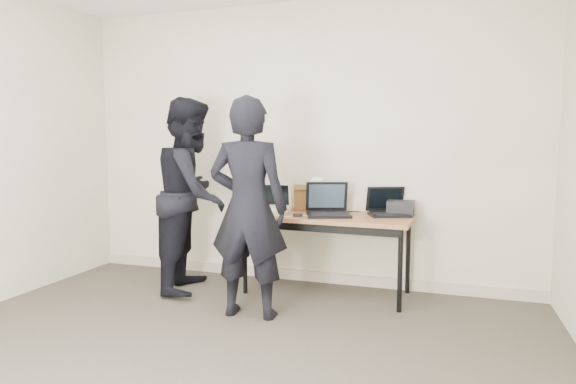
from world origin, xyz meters
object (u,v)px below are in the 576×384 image
at_px(laptop_right, 388,209).
at_px(person_typist, 248,208).
at_px(laptop_beige, 270,207).
at_px(leather_satchel, 314,197).
at_px(person_observer, 192,195).
at_px(laptop_center, 328,208).
at_px(equipment_box, 401,208).
at_px(desk, 327,222).

xyz_separation_m(laptop_right, person_typist, (-0.97, -0.90, 0.08)).
relative_size(laptop_beige, laptop_right, 0.79).
bearing_deg(person_typist, leather_satchel, -110.77).
relative_size(laptop_beige, person_typist, 0.20).
xyz_separation_m(laptop_beige, person_observer, (-0.70, -0.21, 0.11)).
bearing_deg(laptop_right, person_observer, 171.98).
bearing_deg(laptop_beige, leather_satchel, 33.08).
height_order(laptop_center, person_typist, person_typist).
distance_m(equipment_box, person_observer, 1.91).
height_order(laptop_center, leather_satchel, laptop_center).
bearing_deg(desk, equipment_box, 19.48).
height_order(equipment_box, person_typist, person_typist).
distance_m(laptop_beige, leather_satchel, 0.43).
bearing_deg(desk, laptop_beige, -175.63).
bearing_deg(laptop_center, laptop_beige, 162.20).
xyz_separation_m(laptop_right, equipment_box, (0.11, 0.02, 0.01)).
bearing_deg(person_observer, laptop_center, -93.21).
bearing_deg(laptop_center, leather_satchel, 110.26).
xyz_separation_m(laptop_center, laptop_right, (0.51, 0.18, -0.01)).
height_order(equipment_box, person_observer, person_observer).
xyz_separation_m(laptop_right, leather_satchel, (-0.70, 0.05, 0.07)).
height_order(laptop_right, person_observer, person_observer).
xyz_separation_m(equipment_box, person_observer, (-1.86, -0.42, 0.10)).
xyz_separation_m(leather_satchel, person_observer, (-1.05, -0.45, 0.04)).
distance_m(desk, equipment_box, 0.67).
bearing_deg(desk, laptop_right, 21.02).
distance_m(desk, laptop_right, 0.56).
height_order(laptop_beige, laptop_right, laptop_beige).
height_order(laptop_center, laptop_right, laptop_center).
bearing_deg(laptop_beige, laptop_right, 8.46).
height_order(desk, laptop_center, laptop_center).
distance_m(laptop_center, leather_satchel, 0.30).
bearing_deg(laptop_beige, person_observer, -165.00).
relative_size(laptop_beige, person_observer, 0.19).
bearing_deg(person_observer, laptop_right, -90.58).
bearing_deg(person_observer, equipment_box, -90.78).
distance_m(laptop_beige, equipment_box, 1.18).
relative_size(desk, person_typist, 0.89).
bearing_deg(equipment_box, laptop_center, -162.57).
bearing_deg(desk, laptop_center, -9.46).
distance_m(laptop_beige, laptop_right, 1.06).
distance_m(laptop_right, person_observer, 1.79).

